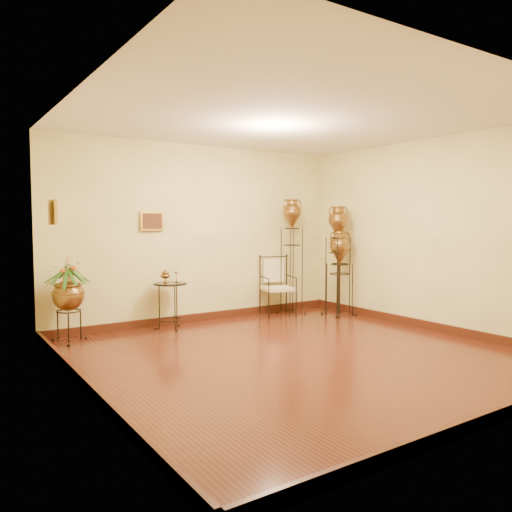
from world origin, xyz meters
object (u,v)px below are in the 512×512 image
amphora_tall (292,255)px  armchair (278,286)px  planter_urn (68,291)px  amphora_mid (338,260)px  side_table (170,305)px

amphora_tall → armchair: size_ratio=1.99×
amphora_tall → armchair: bearing=180.0°
amphora_tall → planter_urn: bearing=180.0°
armchair → amphora_mid: bearing=-14.1°
armchair → side_table: 1.97m
amphora_mid → planter_urn: bearing=173.3°
amphora_mid → armchair: 1.12m
planter_urn → side_table: size_ratio=1.38×
planter_urn → armchair: (3.41, 0.00, -0.17)m
amphora_tall → side_table: 2.35m
amphora_mid → armchair: (-0.89, 0.51, -0.44)m
armchair → side_table: (-1.97, 0.00, -0.14)m
armchair → amphora_tall: bearing=15.5°
planter_urn → side_table: planter_urn is taller
planter_urn → armchair: bearing=0.0°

